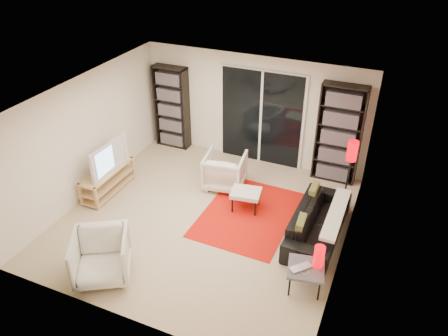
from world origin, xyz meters
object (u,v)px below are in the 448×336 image
(sofa, at_px, (318,222))
(floor_lamp, at_px, (351,158))
(bookshelf_left, at_px, (172,107))
(side_table, at_px, (306,269))
(bookshelf_right, at_px, (339,134))
(tv_stand, at_px, (108,180))
(ottoman, at_px, (246,194))
(armchair_front, at_px, (101,257))
(armchair_back, at_px, (225,170))

(sofa, height_order, floor_lamp, floor_lamp)
(bookshelf_left, xyz_separation_m, side_table, (4.07, -3.26, -0.61))
(bookshelf_right, xyz_separation_m, tv_stand, (-4.10, -2.28, -0.79))
(ottoman, bearing_deg, bookshelf_left, 145.45)
(ottoman, relative_size, side_table, 0.96)
(armchair_front, distance_m, side_table, 3.13)
(side_table, bearing_deg, tv_stand, 167.12)
(armchair_front, relative_size, floor_lamp, 0.60)
(ottoman, xyz_separation_m, floor_lamp, (1.71, 0.82, 0.75))
(sofa, relative_size, armchair_front, 2.30)
(bookshelf_left, height_order, armchair_front, bookshelf_left)
(floor_lamp, bearing_deg, armchair_front, -133.15)
(sofa, distance_m, floor_lamp, 1.35)
(bookshelf_left, distance_m, armchair_front, 4.45)
(tv_stand, distance_m, ottoman, 2.82)
(bookshelf_left, bearing_deg, ottoman, -34.55)
(armchair_front, distance_m, floor_lamp, 4.64)
(bookshelf_right, relative_size, ottoman, 3.42)
(armchair_front, bearing_deg, armchair_back, 45.92)
(bookshelf_right, distance_m, floor_lamp, 1.00)
(bookshelf_right, distance_m, armchair_front, 5.12)
(bookshelf_right, height_order, floor_lamp, bookshelf_right)
(armchair_back, bearing_deg, bookshelf_right, -158.26)
(bookshelf_right, distance_m, side_table, 3.34)
(side_table, bearing_deg, bookshelf_right, 93.77)
(bookshelf_right, bearing_deg, armchair_front, -122.77)
(tv_stand, relative_size, ottoman, 2.16)
(tv_stand, relative_size, armchair_back, 1.64)
(sofa, bearing_deg, floor_lamp, -12.60)
(sofa, height_order, armchair_back, armchair_back)
(tv_stand, distance_m, floor_lamp, 4.76)
(armchair_back, relative_size, floor_lamp, 0.57)
(tv_stand, bearing_deg, bookshelf_left, 83.84)
(tv_stand, height_order, armchair_back, armchair_back)
(bookshelf_left, relative_size, tv_stand, 1.47)
(bookshelf_right, bearing_deg, armchair_back, -149.80)
(armchair_back, height_order, armchair_front, armchair_front)
(side_table, bearing_deg, bookshelf_left, 141.26)
(sofa, distance_m, armchair_front, 3.67)
(armchair_back, relative_size, side_table, 1.27)
(sofa, bearing_deg, ottoman, 82.27)
(bookshelf_left, height_order, sofa, bookshelf_left)
(bookshelf_left, relative_size, armchair_back, 2.41)
(side_table, relative_size, floor_lamp, 0.45)
(bookshelf_left, bearing_deg, armchair_front, -75.51)
(sofa, bearing_deg, armchair_front, 130.27)
(floor_lamp, bearing_deg, side_table, -94.23)
(tv_stand, height_order, side_table, tv_stand)
(tv_stand, height_order, floor_lamp, floor_lamp)
(bookshelf_left, bearing_deg, tv_stand, -96.16)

